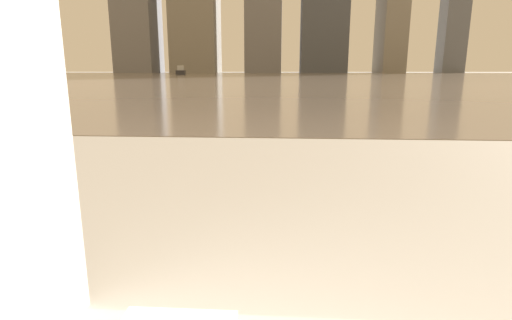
% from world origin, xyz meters
% --- Properties ---
extents(harbor_water, '(180.00, 110.00, 0.01)m').
position_xyz_m(harbor_water, '(0.00, 62.00, 0.01)').
color(harbor_water, gray).
rests_on(harbor_water, ground_plane).
extents(harbor_boat_1, '(2.42, 4.98, 1.79)m').
position_xyz_m(harbor_boat_1, '(-20.41, 80.70, 0.64)').
color(harbor_boat_1, '#2D2D33').
rests_on(harbor_boat_1, harbor_water).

